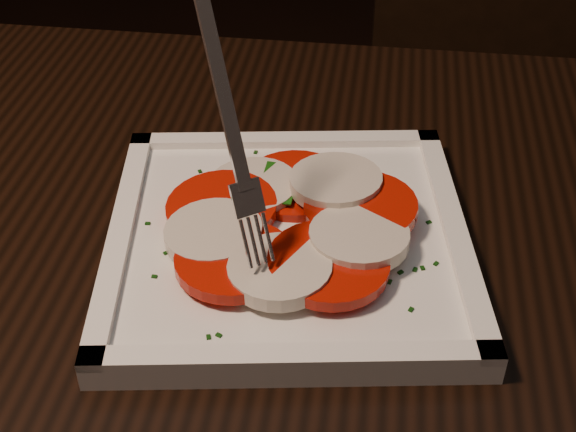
{
  "coord_description": "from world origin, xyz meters",
  "views": [
    {
      "loc": [
        -0.2,
        -0.36,
        1.1
      ],
      "look_at": [
        -0.3,
        0.04,
        0.78
      ],
      "focal_mm": 50.0,
      "sensor_mm": 36.0,
      "label": 1
    }
  ],
  "objects": [
    {
      "name": "chair",
      "position": [
        -0.1,
        0.69,
        0.53
      ],
      "size": [
        0.48,
        0.48,
        0.93
      ],
      "rotation": [
        0.0,
        0.0,
        0.16
      ],
      "color": "black",
      "rests_on": "ground"
    },
    {
      "name": "plate",
      "position": [
        -0.3,
        0.04,
        0.76
      ],
      "size": [
        0.29,
        0.29,
        0.01
      ],
      "primitive_type": "cube",
      "rotation": [
        0.0,
        0.0,
        0.24
      ],
      "color": "white",
      "rests_on": "table"
    },
    {
      "name": "caprese_salad",
      "position": [
        -0.3,
        0.04,
        0.77
      ],
      "size": [
        0.2,
        0.2,
        0.02
      ],
      "color": "#BD0E04",
      "rests_on": "plate"
    },
    {
      "name": "fork",
      "position": [
        -0.33,
        0.02,
        0.86
      ],
      "size": [
        0.08,
        0.08,
        0.15
      ],
      "primitive_type": null,
      "rotation": [
        0.0,
        0.0,
        0.7
      ],
      "color": "white",
      "rests_on": "caprese_salad"
    }
  ]
}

